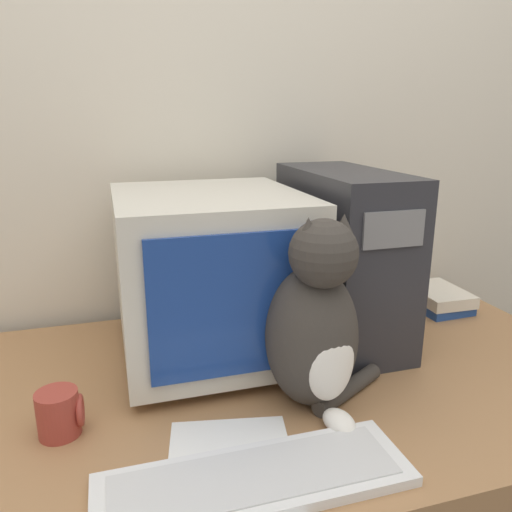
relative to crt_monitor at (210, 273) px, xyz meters
name	(u,v)px	position (x,y,z in m)	size (l,w,h in m)	color
wall_back	(195,131)	(0.03, 0.34, 0.31)	(7.00, 0.05, 2.50)	beige
crt_monitor	(210,273)	(0.00, 0.00, 0.00)	(0.41, 0.47, 0.39)	beige
computer_tower	(342,256)	(0.34, 0.01, 0.01)	(0.20, 0.45, 0.43)	#28282D
keyboard	(255,480)	(-0.03, -0.46, -0.19)	(0.50, 0.16, 0.02)	silver
cat	(315,327)	(0.15, -0.28, -0.04)	(0.28, 0.25, 0.39)	#38332D
book_stack	(438,299)	(0.70, 0.08, -0.17)	(0.15, 0.19, 0.06)	#234793
pen	(214,464)	(-0.08, -0.40, -0.20)	(0.13, 0.05, 0.01)	black
paper_sheet	(232,474)	(-0.06, -0.43, -0.20)	(0.26, 0.33, 0.00)	white
mug	(60,413)	(-0.33, -0.24, -0.16)	(0.08, 0.07, 0.09)	#9E382D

